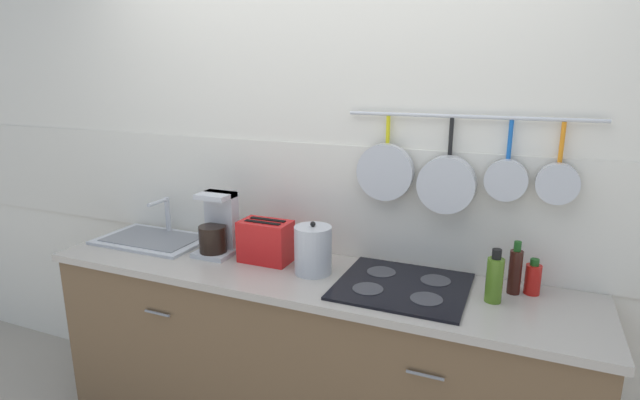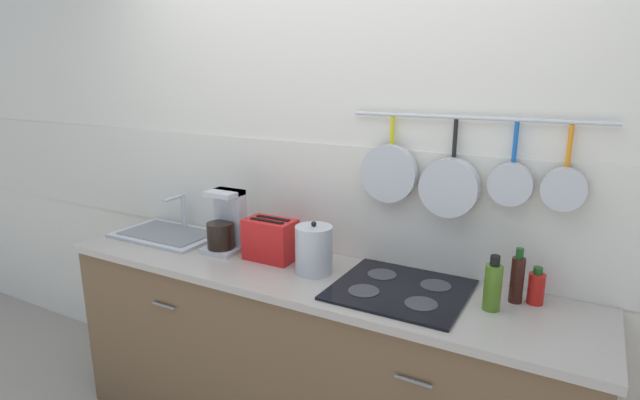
{
  "view_description": "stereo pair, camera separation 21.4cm",
  "coord_description": "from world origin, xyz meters",
  "px_view_note": "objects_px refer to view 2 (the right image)",
  "views": [
    {
      "loc": [
        0.9,
        -1.9,
        1.82
      ],
      "look_at": [
        0.08,
        0.0,
        1.29
      ],
      "focal_mm": 28.0,
      "sensor_mm": 36.0,
      "label": 1
    },
    {
      "loc": [
        1.09,
        -1.81,
        1.82
      ],
      "look_at": [
        0.08,
        0.0,
        1.29
      ],
      "focal_mm": 28.0,
      "sensor_mm": 36.0,
      "label": 2
    }
  ],
  "objects_px": {
    "coffee_maker": "(226,226)",
    "bottle_hot_sauce": "(493,286)",
    "kettle": "(314,250)",
    "bottle_vinegar": "(536,287)",
    "toaster": "(270,239)",
    "bottle_cooking_wine": "(517,279)"
  },
  "relations": [
    {
      "from": "bottle_vinegar",
      "to": "coffee_maker",
      "type": "bearing_deg",
      "value": -175.81
    },
    {
      "from": "bottle_cooking_wine",
      "to": "coffee_maker",
      "type": "bearing_deg",
      "value": -176.61
    },
    {
      "from": "kettle",
      "to": "bottle_hot_sauce",
      "type": "relative_size",
      "value": 1.1
    },
    {
      "from": "coffee_maker",
      "to": "toaster",
      "type": "xyz_separation_m",
      "value": [
        0.27,
        -0.0,
        -0.03
      ]
    },
    {
      "from": "toaster",
      "to": "kettle",
      "type": "distance_m",
      "value": 0.27
    },
    {
      "from": "bottle_hot_sauce",
      "to": "bottle_vinegar",
      "type": "bearing_deg",
      "value": 44.52
    },
    {
      "from": "toaster",
      "to": "bottle_hot_sauce",
      "type": "xyz_separation_m",
      "value": [
        1.04,
        -0.03,
        -0.0
      ]
    },
    {
      "from": "kettle",
      "to": "bottle_cooking_wine",
      "type": "relative_size",
      "value": 1.08
    },
    {
      "from": "coffee_maker",
      "to": "kettle",
      "type": "relative_size",
      "value": 1.29
    },
    {
      "from": "bottle_hot_sauce",
      "to": "bottle_cooking_wine",
      "type": "distance_m",
      "value": 0.13
    },
    {
      "from": "coffee_maker",
      "to": "bottle_hot_sauce",
      "type": "relative_size",
      "value": 1.42
    },
    {
      "from": "toaster",
      "to": "bottle_cooking_wine",
      "type": "relative_size",
      "value": 1.16
    },
    {
      "from": "toaster",
      "to": "bottle_cooking_wine",
      "type": "distance_m",
      "value": 1.11
    },
    {
      "from": "toaster",
      "to": "bottle_cooking_wine",
      "type": "bearing_deg",
      "value": 4.3
    },
    {
      "from": "coffee_maker",
      "to": "bottle_cooking_wine",
      "type": "height_order",
      "value": "coffee_maker"
    },
    {
      "from": "kettle",
      "to": "bottle_vinegar",
      "type": "bearing_deg",
      "value": 9.31
    },
    {
      "from": "bottle_hot_sauce",
      "to": "coffee_maker",
      "type": "bearing_deg",
      "value": 178.6
    },
    {
      "from": "coffee_maker",
      "to": "bottle_hot_sauce",
      "type": "xyz_separation_m",
      "value": [
        1.31,
        -0.03,
        -0.03
      ]
    },
    {
      "from": "coffee_maker",
      "to": "kettle",
      "type": "xyz_separation_m",
      "value": [
        0.54,
        -0.04,
        -0.02
      ]
    },
    {
      "from": "bottle_cooking_wine",
      "to": "bottle_vinegar",
      "type": "bearing_deg",
      "value": 19.31
    },
    {
      "from": "bottle_hot_sauce",
      "to": "bottle_vinegar",
      "type": "xyz_separation_m",
      "value": [
        0.14,
        0.14,
        -0.03
      ]
    },
    {
      "from": "bottle_hot_sauce",
      "to": "bottle_vinegar",
      "type": "height_order",
      "value": "bottle_hot_sauce"
    }
  ]
}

